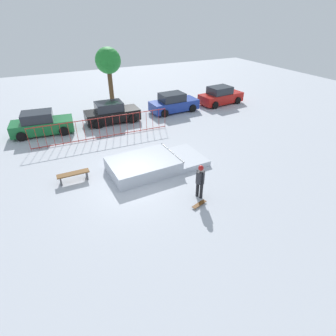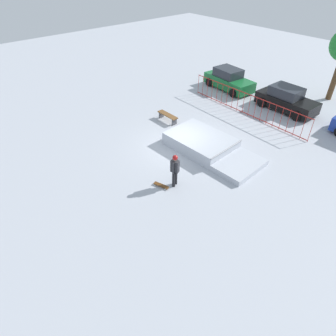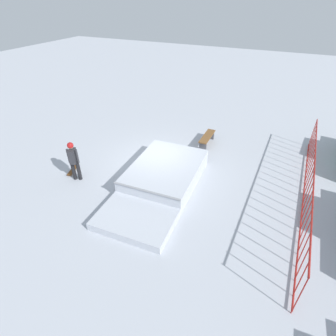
{
  "view_description": "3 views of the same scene",
  "coord_description": "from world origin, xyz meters",
  "px_view_note": "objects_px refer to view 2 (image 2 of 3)",
  "views": [
    {
      "loc": [
        -3.33,
        -11.02,
        7.73
      ],
      "look_at": [
        1.59,
        -0.81,
        0.9
      ],
      "focal_mm": 28.55,
      "sensor_mm": 36.0,
      "label": 1
    },
    {
      "loc": [
        10.34,
        -9.77,
        9.16
      ],
      "look_at": [
        2.18,
        -2.72,
        1.0
      ],
      "focal_mm": 31.39,
      "sensor_mm": 36.0,
      "label": 2
    },
    {
      "loc": [
        8.89,
        4.62,
        6.57
      ],
      "look_at": [
        0.91,
        0.96,
        0.6
      ],
      "focal_mm": 28.13,
      "sensor_mm": 36.0,
      "label": 3
    }
  ],
  "objects_px": {
    "skate_ramp": "(207,146)",
    "skater": "(175,168)",
    "park_bench": "(168,116)",
    "parked_car_black": "(286,100)",
    "skateboard": "(161,185)",
    "parked_car_green": "(229,80)"
  },
  "relations": [
    {
      "from": "park_bench",
      "to": "parked_car_black",
      "type": "height_order",
      "value": "parked_car_black"
    },
    {
      "from": "park_bench",
      "to": "parked_car_green",
      "type": "bearing_deg",
      "value": 97.76
    },
    {
      "from": "park_bench",
      "to": "parked_car_green",
      "type": "height_order",
      "value": "parked_car_green"
    },
    {
      "from": "skater",
      "to": "skateboard",
      "type": "bearing_deg",
      "value": -141.58
    },
    {
      "from": "skateboard",
      "to": "parked_car_black",
      "type": "bearing_deg",
      "value": 76.06
    },
    {
      "from": "park_bench",
      "to": "skater",
      "type": "bearing_deg",
      "value": -37.86
    },
    {
      "from": "skater",
      "to": "park_bench",
      "type": "xyz_separation_m",
      "value": [
        -5.11,
        3.97,
        -0.65
      ]
    },
    {
      "from": "skate_ramp",
      "to": "park_bench",
      "type": "xyz_separation_m",
      "value": [
        -4.06,
        0.61,
        0.04
      ]
    },
    {
      "from": "park_bench",
      "to": "parked_car_black",
      "type": "xyz_separation_m",
      "value": [
        4.06,
        7.29,
        0.37
      ]
    },
    {
      "from": "skate_ramp",
      "to": "parked_car_green",
      "type": "relative_size",
      "value": 1.3
    },
    {
      "from": "skate_ramp",
      "to": "park_bench",
      "type": "relative_size",
      "value": 3.44
    },
    {
      "from": "parked_car_black",
      "to": "park_bench",
      "type": "bearing_deg",
      "value": -117.8
    },
    {
      "from": "skateboard",
      "to": "park_bench",
      "type": "xyz_separation_m",
      "value": [
        -4.78,
        4.53,
        0.28
      ]
    },
    {
      "from": "park_bench",
      "to": "parked_car_black",
      "type": "relative_size",
      "value": 0.39
    },
    {
      "from": "skater",
      "to": "parked_car_black",
      "type": "relative_size",
      "value": 0.42
    },
    {
      "from": "skate_ramp",
      "to": "skater",
      "type": "distance_m",
      "value": 3.59
    },
    {
      "from": "skateboard",
      "to": "parked_car_green",
      "type": "relative_size",
      "value": 0.19
    },
    {
      "from": "park_bench",
      "to": "parked_car_green",
      "type": "xyz_separation_m",
      "value": [
        -0.99,
        7.23,
        0.37
      ]
    },
    {
      "from": "skater",
      "to": "skateboard",
      "type": "xyz_separation_m",
      "value": [
        -0.33,
        -0.56,
        -0.93
      ]
    },
    {
      "from": "skate_ramp",
      "to": "park_bench",
      "type": "bearing_deg",
      "value": 168.8
    },
    {
      "from": "skater",
      "to": "parked_car_green",
      "type": "relative_size",
      "value": 0.41
    },
    {
      "from": "skater",
      "to": "parked_car_green",
      "type": "bearing_deg",
      "value": 97.24
    }
  ]
}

